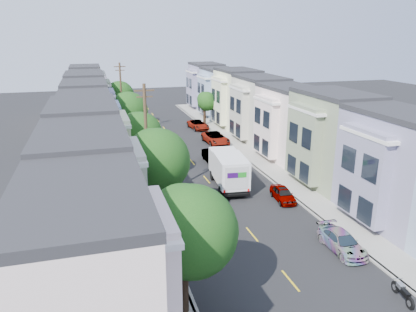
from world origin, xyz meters
TOP-DOWN VIEW (x-y plane):
  - ground at (0.00, 0.00)m, footprint 160.00×160.00m
  - road_slab at (0.00, 15.00)m, footprint 12.00×70.00m
  - curb_left at (-6.05, 15.00)m, footprint 0.30×70.00m
  - curb_right at (6.05, 15.00)m, footprint 0.30×70.00m
  - sidewalk_left at (-7.35, 15.00)m, footprint 2.60×70.00m
  - sidewalk_right at (7.35, 15.00)m, footprint 2.60×70.00m
  - centerline at (0.00, 15.00)m, footprint 0.12×70.00m
  - townhouse_row_left at (-11.15, 15.00)m, footprint 5.00×70.00m
  - townhouse_row_right at (11.15, 15.00)m, footprint 5.00×70.00m
  - tree_a at (-6.30, -13.05)m, footprint 4.70×4.70m
  - tree_b at (-6.30, -3.05)m, footprint 4.70×4.70m
  - tree_c at (-6.30, 7.32)m, footprint 4.22×4.22m
  - tree_d at (-6.30, 18.75)m, footprint 4.70×4.70m
  - tree_e at (-6.30, 32.54)m, footprint 4.28×4.28m
  - tree_far_r at (6.89, 30.41)m, footprint 3.02×3.02m
  - utility_pole_near at (-6.30, 2.00)m, footprint 1.60×0.26m
  - utility_pole_far at (-6.30, 28.00)m, footprint 1.60×0.26m
  - fedex_truck at (1.45, 3.65)m, footprint 2.59×6.73m
  - lead_sedan at (2.16, 11.18)m, footprint 1.65×4.40m
  - parked_left_b at (-4.90, -6.42)m, footprint 1.91×4.64m
  - parked_left_c at (-4.90, -1.24)m, footprint 2.38×5.23m
  - parked_left_d at (-4.90, 10.83)m, footprint 2.28×5.14m
  - parked_right_a at (4.90, -9.75)m, footprint 1.81×4.19m
  - parked_right_b at (4.90, -0.92)m, footprint 1.78×3.86m
  - parked_right_c at (4.90, 18.91)m, footprint 2.81×5.66m
  - parked_right_d at (4.90, 28.00)m, footprint 2.72×5.05m
  - motorcycle at (5.00, -15.26)m, footprint 0.29×2.12m

SIDE VIEW (x-z plane):
  - ground at x=0.00m, z-range 0.00..0.00m
  - centerline at x=0.00m, z-range -0.01..0.01m
  - townhouse_row_left at x=-11.15m, z-range -4.25..4.25m
  - townhouse_row_right at x=11.15m, z-range -4.25..4.25m
  - road_slab at x=0.00m, z-range 0.00..0.02m
  - curb_left at x=-6.05m, z-range 0.00..0.15m
  - curb_right at x=6.05m, z-range 0.00..0.15m
  - sidewalk_left at x=-7.35m, z-range 0.00..0.15m
  - sidewalk_right at x=7.35m, z-range 0.00..0.15m
  - motorcycle at x=5.00m, z-range 0.02..0.86m
  - parked_right_b at x=4.90m, z-range 0.00..1.21m
  - parked_right_a at x=4.90m, z-range 0.00..1.25m
  - parked_right_d at x=4.90m, z-range 0.00..1.35m
  - lead_sedan at x=2.16m, z-range 0.00..1.46m
  - parked_left_b at x=-4.90m, z-range 0.00..1.49m
  - parked_left_d at x=-4.90m, z-range 0.00..1.52m
  - parked_right_c at x=4.90m, z-range 0.00..1.54m
  - parked_left_c at x=-4.90m, z-range 0.00..1.54m
  - fedex_truck at x=1.45m, z-range 0.19..3.42m
  - tree_far_r at x=6.89m, z-range 1.10..6.41m
  - tree_a at x=-6.30m, z-range 1.12..8.10m
  - tree_c at x=-6.30m, z-range 1.32..8.25m
  - tree_d at x=-6.30m, z-range 1.29..8.62m
  - tree_e at x=-6.30m, z-range 1.41..8.56m
  - utility_pole_near at x=-6.30m, z-range 0.15..10.15m
  - utility_pole_far at x=-6.30m, z-range 0.15..10.15m
  - tree_b at x=-6.30m, z-range 1.43..9.02m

